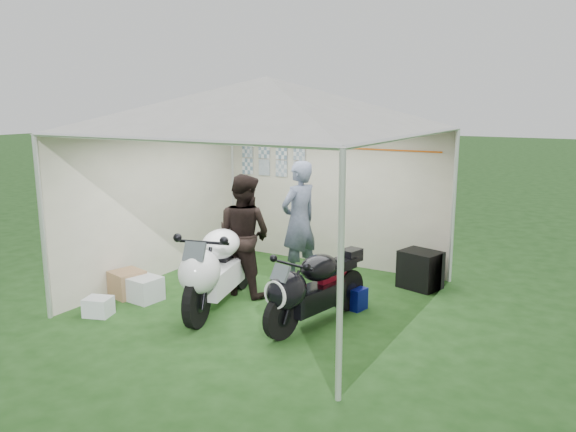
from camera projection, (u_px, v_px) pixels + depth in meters
name	position (u px, v px, depth m)	size (l,w,h in m)	color
ground	(268.00, 298.00, 7.81)	(80.00, 80.00, 0.00)	#1A4114
canopy_tent	(268.00, 110.00, 7.32)	(5.66, 5.66, 3.00)	silver
motorcycle_white	(216.00, 265.00, 7.28)	(0.86, 2.12, 1.06)	black
motorcycle_black	(311.00, 287.00, 6.74)	(0.64, 1.79, 0.89)	black
paddock_stand	(351.00, 297.00, 7.41)	(0.39, 0.24, 0.29)	#101AAE
person_dark_jacket	(244.00, 235.00, 7.83)	(0.83, 0.65, 1.71)	black
person_blue_jacket	(299.00, 221.00, 8.45)	(0.67, 0.44, 1.83)	slate
equipment_box	(420.00, 270.00, 8.18)	(0.55, 0.44, 0.55)	black
crate_0	(143.00, 288.00, 7.70)	(0.49, 0.38, 0.33)	silver
crate_1	(127.00, 284.00, 7.85)	(0.40, 0.40, 0.36)	#916C49
crate_2	(98.00, 307.00, 7.14)	(0.32, 0.27, 0.24)	silver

